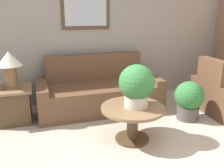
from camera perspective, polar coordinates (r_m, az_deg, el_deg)
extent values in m
cube|color=gray|center=(4.81, -2.69, 11.65)|extent=(7.15, 0.06, 2.60)
cube|color=#4C3823|center=(4.69, -6.04, 17.04)|extent=(0.88, 0.03, 0.77)
cube|color=#B2BCC6|center=(4.67, -6.01, 17.05)|extent=(0.76, 0.01, 0.65)
cube|color=brown|center=(4.43, -2.81, -3.04)|extent=(1.77, 0.90, 0.46)
cube|color=brown|center=(4.64, -4.06, 3.95)|extent=(1.77, 0.16, 0.49)
cube|color=brown|center=(4.29, -15.56, -3.63)|extent=(0.18, 0.90, 0.56)
cube|color=brown|center=(4.73, 8.68, -1.25)|extent=(0.18, 0.90, 0.56)
cube|color=brown|center=(4.45, 22.01, 2.19)|extent=(0.18, 0.62, 0.49)
cube|color=brown|center=(5.09, 22.26, -1.06)|extent=(0.93, 0.20, 0.56)
cylinder|color=#4C3823|center=(3.53, 4.59, -12.30)|extent=(0.47, 0.47, 0.03)
cylinder|color=#4C3823|center=(3.43, 4.68, -9.04)|extent=(0.15, 0.15, 0.42)
cylinder|color=brown|center=(3.34, 4.77, -5.52)|extent=(0.85, 0.85, 0.04)
cube|color=#4C3823|center=(4.23, -21.37, -4.72)|extent=(0.48, 0.48, 0.52)
cube|color=brown|center=(4.14, -21.77, -1.13)|extent=(0.56, 0.56, 0.03)
cylinder|color=brown|center=(4.13, -21.81, -0.76)|extent=(0.25, 0.25, 0.02)
cylinder|color=brown|center=(4.09, -22.08, 1.60)|extent=(0.18, 0.18, 0.33)
cone|color=beige|center=(4.03, -22.50, 5.37)|extent=(0.37, 0.37, 0.22)
cylinder|color=beige|center=(3.31, 5.52, -3.86)|extent=(0.31, 0.31, 0.16)
sphere|color=#2D6B33|center=(3.23, 5.64, 0.37)|extent=(0.47, 0.47, 0.47)
cylinder|color=#4C4742|center=(4.27, 16.91, -6.20)|extent=(0.35, 0.35, 0.23)
sphere|color=#2D6B33|center=(4.17, 17.24, -2.54)|extent=(0.46, 0.46, 0.46)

